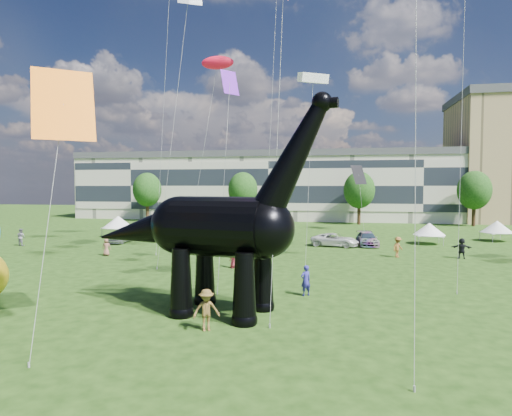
# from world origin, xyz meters

# --- Properties ---
(ground) EXTENTS (220.00, 220.00, 0.00)m
(ground) POSITION_xyz_m (0.00, 0.00, 0.00)
(ground) COLOR #16330C
(ground) RESTS_ON ground
(terrace_row) EXTENTS (78.00, 11.00, 12.00)m
(terrace_row) POSITION_xyz_m (-8.00, 62.00, 6.00)
(terrace_row) COLOR beige
(terrace_row) RESTS_ON ground
(tree_far_left) EXTENTS (5.20, 5.20, 9.44)m
(tree_far_left) POSITION_xyz_m (-30.00, 53.00, 6.29)
(tree_far_left) COLOR #382314
(tree_far_left) RESTS_ON ground
(tree_mid_left) EXTENTS (5.20, 5.20, 9.44)m
(tree_mid_left) POSITION_xyz_m (-12.00, 53.00, 6.29)
(tree_mid_left) COLOR #382314
(tree_mid_left) RESTS_ON ground
(tree_mid_right) EXTENTS (5.20, 5.20, 9.44)m
(tree_mid_right) POSITION_xyz_m (8.00, 53.00, 6.29)
(tree_mid_right) COLOR #382314
(tree_mid_right) RESTS_ON ground
(tree_far_right) EXTENTS (5.20, 5.20, 9.44)m
(tree_far_right) POSITION_xyz_m (26.00, 53.00, 6.29)
(tree_far_right) COLOR #382314
(tree_far_right) RESTS_ON ground
(dinosaur_sculpture) EXTENTS (13.82, 4.89, 11.26)m
(dinosaur_sculpture) POSITION_xyz_m (-2.36, 0.34, 4.25)
(dinosaur_sculpture) COLOR black
(dinosaur_sculpture) RESTS_ON ground
(car_silver) EXTENTS (1.84, 4.13, 1.38)m
(car_silver) POSITION_xyz_m (-20.11, 24.21, 0.69)
(car_silver) COLOR silver
(car_silver) RESTS_ON ground
(car_grey) EXTENTS (4.31, 2.12, 1.36)m
(car_grey) POSITION_xyz_m (-3.42, 21.69, 0.68)
(car_grey) COLOR slate
(car_grey) RESTS_ON ground
(car_white) EXTENTS (5.39, 3.26, 1.40)m
(car_white) POSITION_xyz_m (3.94, 25.68, 0.70)
(car_white) COLOR silver
(car_white) RESTS_ON ground
(car_dark) EXTENTS (2.39, 5.11, 1.44)m
(car_dark) POSITION_xyz_m (7.42, 26.93, 0.72)
(car_dark) COLOR #595960
(car_dark) RESTS_ON ground
(gazebo_near) EXTENTS (3.56, 3.56, 2.39)m
(gazebo_near) POSITION_xyz_m (14.31, 29.39, 1.68)
(gazebo_near) COLOR white
(gazebo_near) RESTS_ON ground
(gazebo_far) EXTENTS (4.19, 4.19, 2.42)m
(gazebo_far) POSITION_xyz_m (22.70, 33.47, 1.70)
(gazebo_far) COLOR white
(gazebo_far) RESTS_ON ground
(gazebo_left) EXTENTS (4.72, 4.72, 2.65)m
(gazebo_left) POSITION_xyz_m (-23.49, 29.93, 1.86)
(gazebo_left) COLOR white
(gazebo_left) RESTS_ON ground
(visitors) EXTENTS (46.10, 31.77, 1.89)m
(visitors) POSITION_xyz_m (-2.24, 14.90, 0.90)
(visitors) COLOR slate
(visitors) RESTS_ON ground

